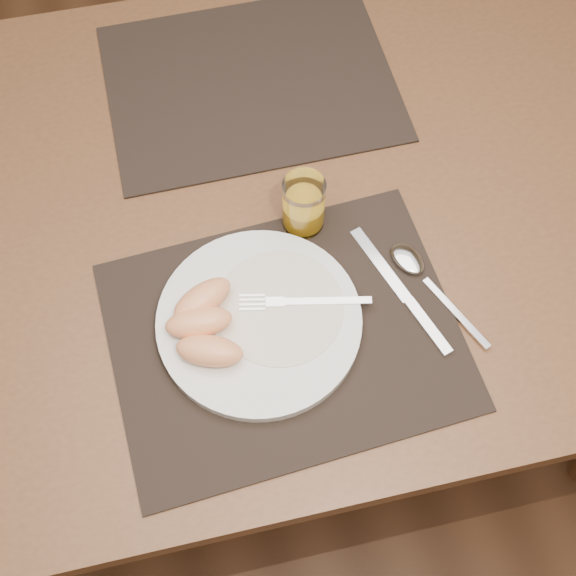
{
  "coord_description": "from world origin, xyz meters",
  "views": [
    {
      "loc": [
        -0.1,
        -0.59,
        1.63
      ],
      "look_at": [
        -0.01,
        -0.16,
        0.77
      ],
      "focal_mm": 45.0,
      "sensor_mm": 36.0,
      "label": 1
    }
  ],
  "objects_px": {
    "placemat_near": "(285,335)",
    "spoon": "(414,267)",
    "placemat_far": "(250,82)",
    "juice_glass": "(303,206)",
    "fork": "(293,302)",
    "table": "(270,227)",
    "plate": "(259,321)",
    "knife": "(408,300)"
  },
  "relations": [
    {
      "from": "table",
      "to": "placemat_near",
      "type": "height_order",
      "value": "placemat_near"
    },
    {
      "from": "plate",
      "to": "spoon",
      "type": "distance_m",
      "value": 0.23
    },
    {
      "from": "spoon",
      "to": "juice_glass",
      "type": "height_order",
      "value": "juice_glass"
    },
    {
      "from": "table",
      "to": "fork",
      "type": "bearing_deg",
      "value": -91.64
    },
    {
      "from": "placemat_near",
      "to": "juice_glass",
      "type": "bearing_deg",
      "value": 68.98
    },
    {
      "from": "knife",
      "to": "juice_glass",
      "type": "relative_size",
      "value": 2.38
    },
    {
      "from": "placemat_far",
      "to": "spoon",
      "type": "bearing_deg",
      "value": -68.09
    },
    {
      "from": "juice_glass",
      "to": "knife",
      "type": "bearing_deg",
      "value": -54.63
    },
    {
      "from": "table",
      "to": "spoon",
      "type": "relative_size",
      "value": 7.62
    },
    {
      "from": "placemat_far",
      "to": "spoon",
      "type": "height_order",
      "value": "spoon"
    },
    {
      "from": "table",
      "to": "placemat_far",
      "type": "distance_m",
      "value": 0.24
    },
    {
      "from": "juice_glass",
      "to": "spoon",
      "type": "bearing_deg",
      "value": -39.17
    },
    {
      "from": "placemat_far",
      "to": "juice_glass",
      "type": "bearing_deg",
      "value": -85.42
    },
    {
      "from": "placemat_near",
      "to": "knife",
      "type": "height_order",
      "value": "knife"
    },
    {
      "from": "table",
      "to": "fork",
      "type": "relative_size",
      "value": 8.03
    },
    {
      "from": "fork",
      "to": "knife",
      "type": "distance_m",
      "value": 0.16
    },
    {
      "from": "placemat_near",
      "to": "knife",
      "type": "distance_m",
      "value": 0.17
    },
    {
      "from": "knife",
      "to": "spoon",
      "type": "relative_size",
      "value": 1.16
    },
    {
      "from": "table",
      "to": "juice_glass",
      "type": "distance_m",
      "value": 0.14
    },
    {
      "from": "placemat_near",
      "to": "fork",
      "type": "bearing_deg",
      "value": 61.01
    },
    {
      "from": "plate",
      "to": "fork",
      "type": "height_order",
      "value": "fork"
    },
    {
      "from": "table",
      "to": "placemat_near",
      "type": "bearing_deg",
      "value": -96.52
    },
    {
      "from": "knife",
      "to": "placemat_far",
      "type": "bearing_deg",
      "value": 106.99
    },
    {
      "from": "placemat_far",
      "to": "spoon",
      "type": "distance_m",
      "value": 0.41
    },
    {
      "from": "placemat_near",
      "to": "placemat_far",
      "type": "relative_size",
      "value": 1.0
    },
    {
      "from": "plate",
      "to": "table",
      "type": "bearing_deg",
      "value": 74.61
    },
    {
      "from": "placemat_near",
      "to": "plate",
      "type": "bearing_deg",
      "value": 141.67
    },
    {
      "from": "placemat_near",
      "to": "table",
      "type": "bearing_deg",
      "value": 83.48
    },
    {
      "from": "table",
      "to": "spoon",
      "type": "xyz_separation_m",
      "value": [
        0.17,
        -0.16,
        0.09
      ]
    },
    {
      "from": "fork",
      "to": "spoon",
      "type": "height_order",
      "value": "fork"
    },
    {
      "from": "table",
      "to": "juice_glass",
      "type": "bearing_deg",
      "value": -55.07
    },
    {
      "from": "table",
      "to": "plate",
      "type": "xyz_separation_m",
      "value": [
        -0.05,
        -0.2,
        0.1
      ]
    },
    {
      "from": "placemat_far",
      "to": "spoon",
      "type": "xyz_separation_m",
      "value": [
        0.15,
        -0.38,
        0.01
      ]
    },
    {
      "from": "fork",
      "to": "juice_glass",
      "type": "relative_size",
      "value": 1.95
    },
    {
      "from": "table",
      "to": "knife",
      "type": "bearing_deg",
      "value": -54.75
    },
    {
      "from": "knife",
      "to": "juice_glass",
      "type": "height_order",
      "value": "juice_glass"
    },
    {
      "from": "placemat_far",
      "to": "knife",
      "type": "relative_size",
      "value": 2.11
    },
    {
      "from": "placemat_far",
      "to": "juice_glass",
      "type": "xyz_separation_m",
      "value": [
        0.02,
        -0.27,
        0.04
      ]
    },
    {
      "from": "spoon",
      "to": "fork",
      "type": "bearing_deg",
      "value": -172.87
    },
    {
      "from": "spoon",
      "to": "knife",
      "type": "bearing_deg",
      "value": -116.53
    },
    {
      "from": "knife",
      "to": "placemat_near",
      "type": "bearing_deg",
      "value": -176.08
    },
    {
      "from": "placemat_near",
      "to": "spoon",
      "type": "distance_m",
      "value": 0.2
    }
  ]
}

